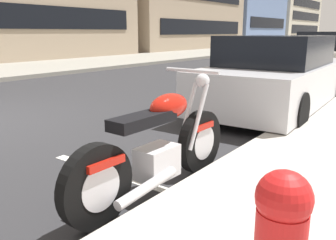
{
  "coord_description": "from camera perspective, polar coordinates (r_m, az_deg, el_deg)",
  "views": [
    {
      "loc": [
        -2.53,
        -6.16,
        1.49
      ],
      "look_at": [
        0.22,
        -4.13,
        0.64
      ],
      "focal_mm": 37.98,
      "sensor_mm": 36.0,
      "label": 1
    }
  ],
  "objects": [
    {
      "name": "parking_stall_stripe",
      "position": [
        3.81,
        -6.9,
        -9.13
      ],
      "size": [
        0.12,
        2.2,
        0.01
      ],
      "primitive_type": "cube",
      "color": "silver",
      "rests_on": "ground"
    },
    {
      "name": "parked_car_behind_motorcycle",
      "position": [
        7.29,
        17.18,
        6.83
      ],
      "size": [
        4.73,
        1.96,
        1.43
      ],
      "rotation": [
        0.0,
        0.0,
        0.04
      ],
      "color": "silver",
      "rests_on": "ground"
    },
    {
      "name": "townhouse_near_left",
      "position": [
        57.92,
        15.6,
        16.18
      ],
      "size": [
        14.79,
        11.87,
        8.48
      ],
      "color": "beige",
      "rests_on": "ground"
    },
    {
      "name": "parked_motorcycle",
      "position": [
        3.28,
        -1.51,
        -4.72
      ],
      "size": [
        2.13,
        0.62,
        1.14
      ],
      "rotation": [
        0.0,
        0.0,
        -0.03
      ],
      "color": "black",
      "rests_on": "ground"
    },
    {
      "name": "sidewalk_far_curb",
      "position": [
        19.55,
        -5.41,
        9.72
      ],
      "size": [
        120.0,
        5.0,
        0.14
      ],
      "primitive_type": "cube",
      "color": "gray",
      "rests_on": "ground"
    },
    {
      "name": "townhouse_mid_block",
      "position": [
        32.98,
        -2.01,
        18.67
      ],
      "size": [
        14.22,
        10.3,
        8.42
      ],
      "color": "tan",
      "rests_on": "ground"
    },
    {
      "name": "parked_car_near_corner",
      "position": [
        12.71,
        24.95,
        9.16
      ],
      "size": [
        4.12,
        2.09,
        1.5
      ],
      "rotation": [
        0.0,
        0.0,
        -0.07
      ],
      "color": "beige",
      "rests_on": "ground"
    }
  ]
}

